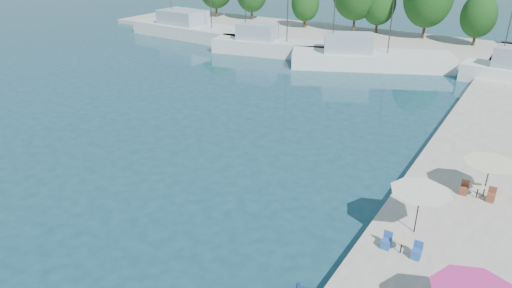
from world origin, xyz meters
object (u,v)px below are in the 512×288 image
Objects in this scene: trawler_03 at (367,58)px; trawler_02 at (272,46)px; trawler_01 at (197,31)px; umbrella_cream at (490,167)px; umbrella_white at (420,196)px.

trawler_02 is at bearing 156.61° from trawler_03.
umbrella_cream is (43.41, -27.63, 1.42)m from trawler_01.
trawler_02 is 12.58m from trawler_03.
umbrella_white is (13.81, -30.62, 1.61)m from trawler_03.
trawler_01 is 27.38m from trawler_03.
trawler_02 and trawler_03 have the same top height.
trawler_02 is at bearing 139.28° from umbrella_cream.
trawler_01 is at bearing 141.10° from umbrella_white.
trawler_01 and trawler_02 have the same top height.
trawler_01 is at bearing 147.52° from umbrella_cream.
trawler_03 is 33.63m from umbrella_white.
trawler_01 is 7.97× the size of umbrella_cream.
trawler_01 is 7.89× the size of umbrella_white.
trawler_01 is 1.40× the size of trawler_02.
umbrella_white is at bearing -60.87° from trawler_02.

